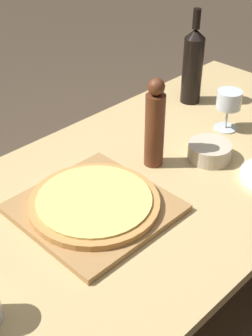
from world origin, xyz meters
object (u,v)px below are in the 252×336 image
pepper_mill (155,125)px  small_bowl (210,151)px  wine_bottle (193,65)px  pizza (94,202)px  wine_glass (229,102)px

pepper_mill → small_bowl: 0.21m
wine_bottle → pepper_mill: wine_bottle is taller
pizza → wine_glass: wine_glass is taller
wine_bottle → small_bowl: 0.42m
wine_bottle → small_bowl: bearing=-43.1°
wine_bottle → wine_glass: wine_bottle is taller
pizza → wine_glass: size_ratio=2.47×
small_bowl → pizza: bearing=-98.6°
wine_glass → wine_bottle: bearing=159.6°
pizza → wine_glass: bearing=90.8°
pizza → pepper_mill: 0.30m
pepper_mill → wine_glass: (0.03, 0.33, -0.03)m
pizza → small_bowl: (0.06, 0.42, -0.00)m
wine_bottle → wine_glass: 0.24m
pizza → pepper_mill: size_ratio=1.25×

